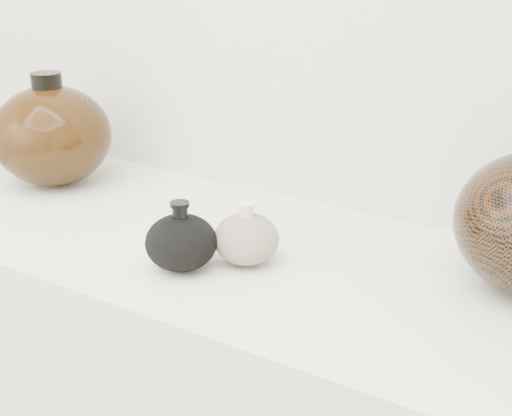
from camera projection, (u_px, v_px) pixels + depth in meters
The scene contains 3 objects.
black_gourd_vase at pixel (181, 242), 1.07m from camera, with size 0.13×0.13×0.11m.
cream_gourd_vase at pixel (246, 238), 1.09m from camera, with size 0.11×0.11×0.10m.
left_round_pot at pixel (52, 135), 1.42m from camera, with size 0.25×0.25×0.22m.
Camera 1 is at (0.59, 0.08, 1.38)m, focal length 50.00 mm.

